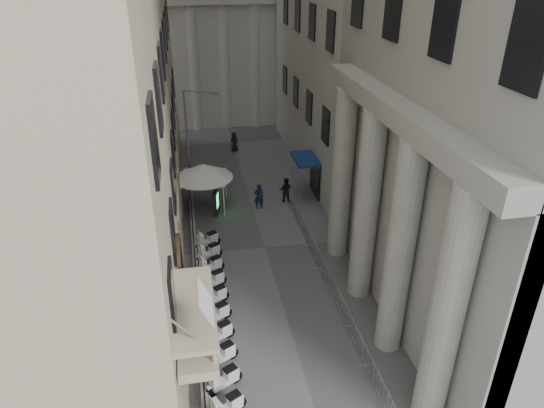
# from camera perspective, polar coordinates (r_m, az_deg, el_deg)

# --- Properties ---
(iron_fence) EXTENTS (0.30, 28.00, 1.40)m
(iron_fence) POSITION_cam_1_polar(r_m,az_deg,el_deg) (28.85, -8.97, -7.14)
(iron_fence) COLOR black
(iron_fence) RESTS_ON ground
(blue_awning) EXTENTS (1.60, 3.00, 3.00)m
(blue_awning) POSITION_cam_1_polar(r_m,az_deg,el_deg) (36.69, 3.80, 1.12)
(blue_awning) COLOR navy
(blue_awning) RESTS_ON ground
(scooter_4) EXTENTS (1.50, 1.15, 1.50)m
(scooter_4) POSITION_cam_1_polar(r_m,az_deg,el_deg) (21.77, -5.56, -20.80)
(scooter_4) COLOR white
(scooter_4) RESTS_ON ground
(scooter_5) EXTENTS (1.50, 1.15, 1.50)m
(scooter_5) POSITION_cam_1_polar(r_m,az_deg,el_deg) (22.72, -5.89, -18.22)
(scooter_5) COLOR white
(scooter_5) RESTS_ON ground
(scooter_6) EXTENTS (1.50, 1.15, 1.50)m
(scooter_6) POSITION_cam_1_polar(r_m,az_deg,el_deg) (23.71, -6.20, -15.85)
(scooter_6) COLOR white
(scooter_6) RESTS_ON ground
(scooter_7) EXTENTS (1.50, 1.15, 1.50)m
(scooter_7) POSITION_cam_1_polar(r_m,az_deg,el_deg) (24.75, -6.47, -13.68)
(scooter_7) COLOR white
(scooter_7) RESTS_ON ground
(scooter_8) EXTENTS (1.50, 1.15, 1.50)m
(scooter_8) POSITION_cam_1_polar(r_m,az_deg,el_deg) (25.81, -6.71, -11.68)
(scooter_8) COLOR white
(scooter_8) RESTS_ON ground
(scooter_9) EXTENTS (1.50, 1.15, 1.50)m
(scooter_9) POSITION_cam_1_polar(r_m,az_deg,el_deg) (26.91, -6.93, -9.84)
(scooter_9) COLOR white
(scooter_9) RESTS_ON ground
(scooter_10) EXTENTS (1.50, 1.15, 1.50)m
(scooter_10) POSITION_cam_1_polar(r_m,az_deg,el_deg) (28.03, -7.13, -8.15)
(scooter_10) COLOR white
(scooter_10) RESTS_ON ground
(scooter_11) EXTENTS (1.50, 1.15, 1.50)m
(scooter_11) POSITION_cam_1_polar(r_m,az_deg,el_deg) (29.17, -7.32, -6.59)
(scooter_11) COLOR white
(scooter_11) RESTS_ON ground
(scooter_12) EXTENTS (1.50, 1.15, 1.50)m
(scooter_12) POSITION_cam_1_polar(r_m,az_deg,el_deg) (30.34, -7.49, -5.14)
(scooter_12) COLOR white
(scooter_12) RESTS_ON ground
(barrier_1) EXTENTS (0.60, 2.40, 1.10)m
(barrier_1) POSITION_cam_1_polar(r_m,az_deg,el_deg) (22.16, 11.94, -20.30)
(barrier_1) COLOR #A1A3A8
(barrier_1) RESTS_ON ground
(barrier_2) EXTENTS (0.60, 2.40, 1.10)m
(barrier_2) POSITION_cam_1_polar(r_m,az_deg,el_deg) (23.77, 9.72, -16.02)
(barrier_2) COLOR #A1A3A8
(barrier_2) RESTS_ON ground
(barrier_3) EXTENTS (0.60, 2.40, 1.10)m
(barrier_3) POSITION_cam_1_polar(r_m,az_deg,el_deg) (25.53, 7.87, -12.28)
(barrier_3) COLOR #A1A3A8
(barrier_3) RESTS_ON ground
(barrier_4) EXTENTS (0.60, 2.40, 1.10)m
(barrier_4) POSITION_cam_1_polar(r_m,az_deg,el_deg) (27.40, 6.30, -9.03)
(barrier_4) COLOR #A1A3A8
(barrier_4) RESTS_ON ground
(barrier_5) EXTENTS (0.60, 2.40, 1.10)m
(barrier_5) POSITION_cam_1_polar(r_m,az_deg,el_deg) (29.36, 4.97, -6.20)
(barrier_5) COLOR #A1A3A8
(barrier_5) RESTS_ON ground
(barrier_6) EXTENTS (0.60, 2.40, 1.10)m
(barrier_6) POSITION_cam_1_polar(r_m,az_deg,el_deg) (31.40, 3.81, -3.73)
(barrier_6) COLOR #A1A3A8
(barrier_6) RESTS_ON ground
(barrier_7) EXTENTS (0.60, 2.40, 1.10)m
(barrier_7) POSITION_cam_1_polar(r_m,az_deg,el_deg) (33.50, 2.81, -1.56)
(barrier_7) COLOR #A1A3A8
(barrier_7) RESTS_ON ground
(barrier_8) EXTENTS (0.60, 2.40, 1.10)m
(barrier_8) POSITION_cam_1_polar(r_m,az_deg,el_deg) (35.66, 1.92, 0.35)
(barrier_8) COLOR #A1A3A8
(barrier_8) RESTS_ON ground
(security_tent) EXTENTS (4.12, 4.12, 3.35)m
(security_tent) POSITION_cam_1_polar(r_m,az_deg,el_deg) (34.11, -8.44, 3.94)
(security_tent) COLOR white
(security_tent) RESTS_ON ground
(street_lamp) EXTENTS (2.38, 1.21, 7.83)m
(street_lamp) POSITION_cam_1_polar(r_m,az_deg,el_deg) (35.69, -9.54, 8.11)
(street_lamp) COLOR gray
(street_lamp) RESTS_ON ground
(info_kiosk) EXTENTS (0.46, 0.88, 1.79)m
(info_kiosk) POSITION_cam_1_polar(r_m,az_deg,el_deg) (33.62, -6.62, 0.13)
(info_kiosk) COLOR black
(info_kiosk) RESTS_ON ground
(pedestrian_a) EXTENTS (0.69, 0.46, 1.89)m
(pedestrian_a) POSITION_cam_1_polar(r_m,az_deg,el_deg) (34.21, -1.56, 0.89)
(pedestrian_a) COLOR #0E1938
(pedestrian_a) RESTS_ON ground
(pedestrian_b) EXTENTS (1.09, 0.98, 1.85)m
(pedestrian_b) POSITION_cam_1_polar(r_m,az_deg,el_deg) (35.25, 1.60, 1.69)
(pedestrian_b) COLOR black
(pedestrian_b) RESTS_ON ground
(pedestrian_c) EXTENTS (1.05, 0.93, 1.81)m
(pedestrian_c) POSITION_cam_1_polar(r_m,az_deg,el_deg) (44.77, -4.47, 7.31)
(pedestrian_c) COLOR black
(pedestrian_c) RESTS_ON ground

